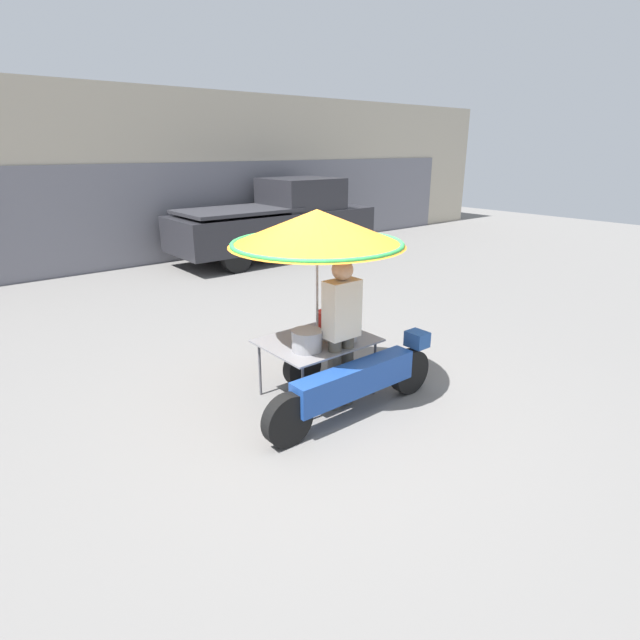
{
  "coord_description": "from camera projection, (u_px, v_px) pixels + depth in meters",
  "views": [
    {
      "loc": [
        -3.1,
        -3.8,
        2.75
      ],
      "look_at": [
        0.19,
        0.25,
        0.94
      ],
      "focal_mm": 28.0,
      "sensor_mm": 36.0,
      "label": 1
    }
  ],
  "objects": [
    {
      "name": "vendor_motorcycle_cart",
      "position": [
        322.0,
        255.0,
        5.28
      ],
      "size": [
        2.28,
        1.89,
        2.14
      ],
      "color": "black",
      "rests_on": "ground"
    },
    {
      "name": "shopfront_building",
      "position": [
        71.0,
        179.0,
        11.69
      ],
      "size": [
        28.0,
        2.06,
        4.11
      ],
      "color": "#B2A893",
      "rests_on": "ground"
    },
    {
      "name": "pickup_truck",
      "position": [
        279.0,
        221.0,
        12.91
      ],
      "size": [
        5.38,
        1.84,
        1.99
      ],
      "color": "black",
      "rests_on": "ground"
    },
    {
      "name": "ground_plane",
      "position": [
        321.0,
        409.0,
        5.53
      ],
      "size": [
        36.0,
        36.0,
        0.0
      ],
      "primitive_type": "plane",
      "color": "slate"
    },
    {
      "name": "vendor_person",
      "position": [
        342.0,
        327.0,
        5.3
      ],
      "size": [
        0.38,
        0.22,
        1.68
      ],
      "color": "#4C473D",
      "rests_on": "ground"
    }
  ]
}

